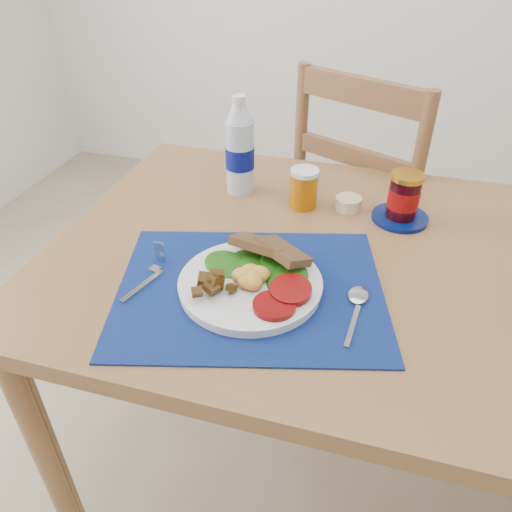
{
  "coord_description": "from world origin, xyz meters",
  "views": [
    {
      "loc": [
        -0.0,
        -0.69,
        1.37
      ],
      "look_at": [
        -0.22,
        0.07,
        0.8
      ],
      "focal_mm": 35.0,
      "sensor_mm": 36.0,
      "label": 1
    }
  ],
  "objects_px": {
    "chair_far": "(368,190)",
    "juice_glass": "(304,189)",
    "water_bottle": "(240,151)",
    "breakfast_plate": "(247,281)",
    "jam_on_saucer": "(403,200)"
  },
  "relations": [
    {
      "from": "water_bottle",
      "to": "chair_far",
      "type": "bearing_deg",
      "value": 50.45
    },
    {
      "from": "chair_far",
      "to": "breakfast_plate",
      "type": "bearing_deg",
      "value": 101.32
    },
    {
      "from": "breakfast_plate",
      "to": "juice_glass",
      "type": "bearing_deg",
      "value": 104.95
    },
    {
      "from": "chair_far",
      "to": "water_bottle",
      "type": "distance_m",
      "value": 0.56
    },
    {
      "from": "juice_glass",
      "to": "jam_on_saucer",
      "type": "xyz_separation_m",
      "value": [
        0.24,
        0.0,
        0.01
      ]
    },
    {
      "from": "chair_far",
      "to": "juice_glass",
      "type": "bearing_deg",
      "value": 95.7
    },
    {
      "from": "water_bottle",
      "to": "jam_on_saucer",
      "type": "xyz_separation_m",
      "value": [
        0.41,
        -0.04,
        -0.06
      ]
    },
    {
      "from": "chair_far",
      "to": "juice_glass",
      "type": "height_order",
      "value": "chair_far"
    },
    {
      "from": "breakfast_plate",
      "to": "chair_far",
      "type": "bearing_deg",
      "value": 98.01
    },
    {
      "from": "chair_far",
      "to": "water_bottle",
      "type": "relative_size",
      "value": 4.82
    },
    {
      "from": "chair_far",
      "to": "juice_glass",
      "type": "relative_size",
      "value": 12.94
    },
    {
      "from": "chair_far",
      "to": "water_bottle",
      "type": "bearing_deg",
      "value": 74.68
    },
    {
      "from": "breakfast_plate",
      "to": "jam_on_saucer",
      "type": "distance_m",
      "value": 0.45
    },
    {
      "from": "chair_far",
      "to": "juice_glass",
      "type": "xyz_separation_m",
      "value": [
        -0.14,
        -0.42,
        0.19
      ]
    },
    {
      "from": "breakfast_plate",
      "to": "juice_glass",
      "type": "distance_m",
      "value": 0.36
    }
  ]
}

